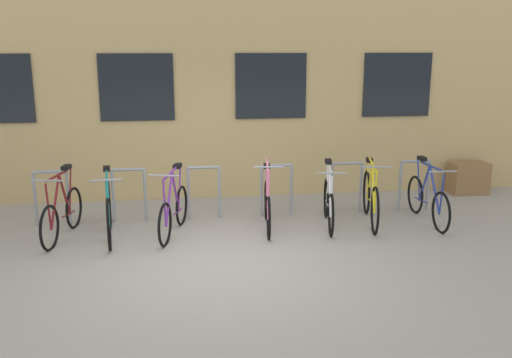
{
  "coord_description": "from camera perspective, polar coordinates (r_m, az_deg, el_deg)",
  "views": [
    {
      "loc": [
        -0.44,
        -6.89,
        2.79
      ],
      "look_at": [
        0.71,
        1.6,
        0.72
      ],
      "focal_mm": 38.93,
      "sensor_mm": 36.0,
      "label": 1
    }
  ],
  "objects": [
    {
      "name": "bicycle_purple",
      "position": [
        8.45,
        -8.47,
        -3.2
      ],
      "size": [
        0.54,
        1.58,
        1.04
      ],
      "color": "black",
      "rests_on": "ground"
    },
    {
      "name": "bicycle_blue",
      "position": [
        9.38,
        17.22,
        -2.01
      ],
      "size": [
        0.44,
        1.7,
        1.02
      ],
      "color": "black",
      "rests_on": "ground"
    },
    {
      "name": "bicycle_maroon",
      "position": [
        8.7,
        -19.3,
        -3.34
      ],
      "size": [
        0.44,
        1.63,
        1.05
      ],
      "color": "black",
      "rests_on": "ground"
    },
    {
      "name": "bicycle_pink",
      "position": [
        8.65,
        1.18,
        -2.66
      ],
      "size": [
        0.44,
        1.61,
        1.1
      ],
      "color": "black",
      "rests_on": "ground"
    },
    {
      "name": "bike_rack",
      "position": [
        9.12,
        -1.59,
        -0.75
      ],
      "size": [
        6.55,
        0.05,
        0.89
      ],
      "color": "gray",
      "rests_on": "ground"
    },
    {
      "name": "ground_plane",
      "position": [
        7.45,
        -3.82,
        -8.45
      ],
      "size": [
        42.0,
        42.0,
        0.0
      ],
      "primitive_type": "plane",
      "color": "#9E998E"
    },
    {
      "name": "bicycle_yellow",
      "position": [
        9.09,
        11.7,
        -1.93
      ],
      "size": [
        0.53,
        1.79,
        1.05
      ],
      "color": "black",
      "rests_on": "ground"
    },
    {
      "name": "planter_box",
      "position": [
        11.43,
        20.96,
        0.1
      ],
      "size": [
        0.7,
        0.44,
        0.6
      ],
      "primitive_type": "cube",
      "color": "olive",
      "rests_on": "ground"
    },
    {
      "name": "bicycle_white",
      "position": [
        8.85,
        7.48,
        -2.41
      ],
      "size": [
        0.46,
        1.6,
        1.02
      ],
      "color": "black",
      "rests_on": "ground"
    },
    {
      "name": "bicycle_teal",
      "position": [
        8.51,
        -14.89,
        -3.16
      ],
      "size": [
        0.44,
        1.8,
        1.02
      ],
      "color": "black",
      "rests_on": "ground"
    },
    {
      "name": "storefront_building",
      "position": [
        12.69,
        -5.95,
        15.57
      ],
      "size": [
        28.0,
        5.21,
        6.49
      ],
      "color": "tan",
      "rests_on": "ground"
    }
  ]
}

